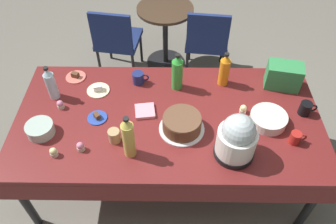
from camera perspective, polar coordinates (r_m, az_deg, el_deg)
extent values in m
plane|color=slate|center=(2.99, 0.00, -10.42)|extent=(9.00, 9.00, 0.00)
cube|color=maroon|center=(2.40, 0.00, -1.13)|extent=(2.20, 1.10, 0.04)
cylinder|color=black|center=(2.66, -23.40, -13.86)|extent=(0.06, 0.06, 0.71)
cylinder|color=black|center=(2.65, 23.30, -14.38)|extent=(0.06, 0.06, 0.71)
cylinder|color=black|center=(3.17, -18.63, 1.00)|extent=(0.06, 0.06, 0.71)
cylinder|color=black|center=(3.16, 18.95, 0.65)|extent=(0.06, 0.06, 0.71)
cube|color=maroon|center=(2.18, -0.19, -13.89)|extent=(2.20, 0.01, 0.18)
cube|color=maroon|center=(2.87, 0.14, 5.60)|extent=(2.20, 0.01, 0.18)
cylinder|color=silver|center=(2.31, 2.36, -2.90)|extent=(0.32, 0.32, 0.01)
cylinder|color=brown|center=(2.27, 2.40, -1.97)|extent=(0.27, 0.27, 0.10)
cylinder|color=brown|center=(2.22, 2.45, -1.04)|extent=(0.26, 0.26, 0.01)
cylinder|color=black|center=(2.21, 11.20, -6.69)|extent=(0.26, 0.26, 0.04)
cylinder|color=white|center=(2.13, 11.61, -4.99)|extent=(0.25, 0.25, 0.18)
sphere|color=#B2BCC1|center=(2.05, 12.05, -3.18)|extent=(0.21, 0.21, 0.21)
cylinder|color=#B2C6BC|center=(2.42, -21.10, -2.76)|extent=(0.19, 0.19, 0.08)
cylinder|color=silver|center=(2.43, 16.83, -1.16)|extent=(0.26, 0.26, 0.07)
cylinder|color=#E07266|center=(2.79, -15.54, 5.80)|extent=(0.16, 0.16, 0.01)
cube|color=brown|center=(2.77, -15.64, 6.16)|extent=(0.07, 0.06, 0.04)
cylinder|color=#2D4CB2|center=(2.43, -12.04, -0.98)|extent=(0.14, 0.14, 0.01)
cube|color=brown|center=(2.41, -12.12, -0.64)|extent=(0.06, 0.06, 0.04)
cylinder|color=beige|center=(2.63, -11.88, 3.67)|extent=(0.18, 0.18, 0.01)
cube|color=white|center=(2.61, -11.97, 4.10)|extent=(0.07, 0.05, 0.05)
cylinder|color=beige|center=(2.56, -17.91, 0.95)|extent=(0.05, 0.05, 0.03)
sphere|color=pink|center=(2.54, -18.06, 1.39)|extent=(0.05, 0.05, 0.05)
cylinder|color=beige|center=(2.29, -18.95, -6.80)|extent=(0.05, 0.05, 0.03)
sphere|color=beige|center=(2.27, -19.12, -6.37)|extent=(0.05, 0.05, 0.05)
cylinder|color=beige|center=(2.27, -14.72, -6.03)|extent=(0.05, 0.05, 0.03)
sphere|color=pink|center=(2.25, -14.86, -5.59)|extent=(0.05, 0.05, 0.05)
cylinder|color=beige|center=(2.47, 12.71, 0.22)|extent=(0.05, 0.05, 0.03)
sphere|color=beige|center=(2.45, 12.82, 0.68)|extent=(0.05, 0.05, 0.05)
cylinder|color=green|center=(2.53, 1.59, 6.39)|extent=(0.08, 0.08, 0.25)
cone|color=green|center=(2.43, 1.66, 9.05)|extent=(0.08, 0.08, 0.05)
cylinder|color=black|center=(2.41, 1.68, 9.69)|extent=(0.04, 0.04, 0.02)
cylinder|color=orange|center=(2.60, 9.60, 6.74)|extent=(0.08, 0.08, 0.22)
cone|color=orange|center=(2.52, 9.99, 9.09)|extent=(0.07, 0.07, 0.05)
cylinder|color=black|center=(2.50, 10.09, 9.70)|extent=(0.04, 0.04, 0.02)
cylinder|color=silver|center=(2.60, -19.34, 4.24)|extent=(0.08, 0.08, 0.22)
cone|color=silver|center=(2.52, -20.08, 6.43)|extent=(0.07, 0.07, 0.05)
cylinder|color=black|center=(2.50, -20.28, 7.02)|extent=(0.03, 0.03, 0.02)
cylinder|color=gold|center=(2.09, -6.75, -4.78)|extent=(0.08, 0.08, 0.28)
cone|color=gold|center=(1.97, -7.16, -1.88)|extent=(0.07, 0.07, 0.05)
cylinder|color=black|center=(1.94, -7.25, -1.22)|extent=(0.04, 0.04, 0.02)
cylinder|color=black|center=(2.57, 22.48, 0.57)|extent=(0.09, 0.09, 0.10)
torus|color=black|center=(2.59, 23.63, 0.63)|extent=(0.06, 0.01, 0.06)
cylinder|color=tan|center=(2.24, -9.22, -4.07)|extent=(0.08, 0.08, 0.09)
torus|color=tan|center=(2.23, -7.91, -4.02)|extent=(0.06, 0.01, 0.06)
cylinder|color=navy|center=(2.62, -5.15, 5.84)|extent=(0.09, 0.09, 0.10)
torus|color=navy|center=(2.62, -3.92, 5.91)|extent=(0.06, 0.01, 0.06)
cylinder|color=#B2231E|center=(2.37, 20.97, -4.15)|extent=(0.07, 0.07, 0.09)
torus|color=#B2231E|center=(2.38, 22.10, -4.06)|extent=(0.06, 0.01, 0.06)
cube|color=#338C4C|center=(2.70, 19.22, 5.91)|extent=(0.29, 0.21, 0.20)
cube|color=pink|center=(2.42, -3.99, 0.17)|extent=(0.16, 0.16, 0.02)
cube|color=navy|center=(3.70, -8.45, 12.22)|extent=(0.50, 0.50, 0.05)
cube|color=navy|center=(3.42, -9.76, 13.36)|extent=(0.42, 0.10, 0.40)
cylinder|color=black|center=(3.94, -4.65, 10.94)|extent=(0.03, 0.03, 0.40)
cylinder|color=black|center=(4.03, -10.02, 11.34)|extent=(0.03, 0.03, 0.40)
cylinder|color=black|center=(3.65, -5.95, 7.41)|extent=(0.03, 0.03, 0.40)
cylinder|color=black|center=(3.75, -11.64, 7.91)|extent=(0.03, 0.03, 0.40)
cube|color=navy|center=(3.68, 6.68, 12.16)|extent=(0.49, 0.49, 0.05)
cube|color=navy|center=(3.39, 6.86, 13.33)|extent=(0.42, 0.09, 0.40)
cylinder|color=black|center=(3.97, 9.29, 10.81)|extent=(0.03, 0.03, 0.40)
cylinder|color=black|center=(3.97, 3.73, 11.32)|extent=(0.03, 0.03, 0.40)
cylinder|color=black|center=(3.67, 9.22, 7.30)|extent=(0.03, 0.03, 0.40)
cylinder|color=black|center=(3.67, 3.26, 7.85)|extent=(0.03, 0.03, 0.40)
cylinder|color=#473323|center=(3.64, -0.49, 17.27)|extent=(0.60, 0.60, 0.03)
cylinder|color=black|center=(3.82, -0.46, 12.73)|extent=(0.06, 0.06, 0.67)
cylinder|color=black|center=(4.03, -0.43, 8.69)|extent=(0.44, 0.44, 0.02)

